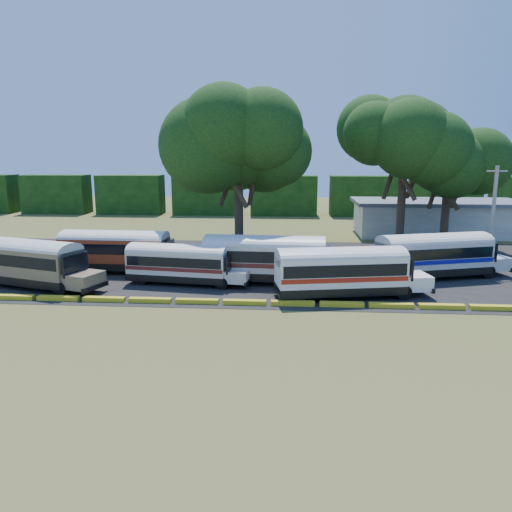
# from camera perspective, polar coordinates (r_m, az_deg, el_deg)

# --- Properties ---
(ground) EXTENTS (160.00, 160.00, 0.00)m
(ground) POSITION_cam_1_polar(r_m,az_deg,el_deg) (30.19, 1.36, -6.20)
(ground) COLOR #41511B
(ground) RESTS_ON ground
(asphalt_strip) EXTENTS (64.00, 24.00, 0.02)m
(asphalt_strip) POSITION_cam_1_polar(r_m,az_deg,el_deg) (41.75, 3.57, -1.19)
(asphalt_strip) COLOR black
(asphalt_strip) RESTS_ON ground
(curb) EXTENTS (53.70, 0.45, 0.30)m
(curb) POSITION_cam_1_polar(r_m,az_deg,el_deg) (31.10, 1.45, -5.38)
(curb) COLOR yellow
(curb) RESTS_ON ground
(terminal_building) EXTENTS (19.00, 9.00, 4.00)m
(terminal_building) POSITION_cam_1_polar(r_m,az_deg,el_deg) (61.43, 19.94, 4.17)
(terminal_building) COLOR silver
(terminal_building) RESTS_ON ground
(treeline_backdrop) EXTENTS (130.00, 4.00, 6.00)m
(treeline_backdrop) POSITION_cam_1_polar(r_m,az_deg,el_deg) (76.98, 3.22, 6.93)
(treeline_backdrop) COLOR black
(treeline_backdrop) RESTS_ON ground
(bus_beige) EXTENTS (10.63, 5.57, 3.40)m
(bus_beige) POSITION_cam_1_polar(r_m,az_deg,el_deg) (38.39, -24.66, -0.40)
(bus_beige) COLOR black
(bus_beige) RESTS_ON ground
(bus_red) EXTENTS (10.26, 2.85, 3.35)m
(bus_red) POSITION_cam_1_polar(r_m,az_deg,el_deg) (40.71, -15.50, 0.83)
(bus_red) COLOR black
(bus_red) RESTS_ON ground
(bus_cream_west) EXTENTS (9.09, 3.34, 2.92)m
(bus_cream_west) POSITION_cam_1_polar(r_m,az_deg,el_deg) (36.14, -8.56, -0.64)
(bus_cream_west) COLOR black
(bus_cream_west) RESTS_ON ground
(bus_cream_east) EXTENTS (10.75, 3.18, 3.49)m
(bus_cream_east) POSITION_cam_1_polar(r_m,az_deg,el_deg) (35.93, 1.35, -0.05)
(bus_cream_east) COLOR black
(bus_cream_east) RESTS_ON ground
(bus_white_red) EXTENTS (10.44, 4.42, 3.34)m
(bus_white_red) POSITION_cam_1_polar(r_m,az_deg,el_deg) (32.80, 9.98, -1.52)
(bus_white_red) COLOR black
(bus_white_red) RESTS_ON ground
(bus_white_blue) EXTENTS (10.67, 5.58, 3.42)m
(bus_white_blue) POSITION_cam_1_polar(r_m,az_deg,el_deg) (39.75, 19.92, 0.31)
(bus_white_blue) COLOR black
(bus_white_blue) RESTS_ON ground
(tree_west) EXTENTS (10.65, 10.65, 14.28)m
(tree_west) POSITION_cam_1_polar(r_m,az_deg,el_deg) (44.75, -2.03, 12.99)
(tree_west) COLOR #36271B
(tree_west) RESTS_ON ground
(tree_center) EXTENTS (10.00, 10.00, 14.66)m
(tree_center) POSITION_cam_1_polar(r_m,az_deg,el_deg) (50.63, 16.69, 13.05)
(tree_center) COLOR #36271B
(tree_center) RESTS_ON ground
(tree_east) EXTENTS (8.10, 8.10, 11.81)m
(tree_east) POSITION_cam_1_polar(r_m,az_deg,el_deg) (52.96, 21.23, 10.32)
(tree_east) COLOR #36271B
(tree_east) RESTS_ON ground
(utility_pole) EXTENTS (1.60, 0.30, 8.33)m
(utility_pole) POSITION_cam_1_polar(r_m,az_deg,el_deg) (44.23, 25.43, 4.04)
(utility_pole) COLOR gray
(utility_pole) RESTS_ON ground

